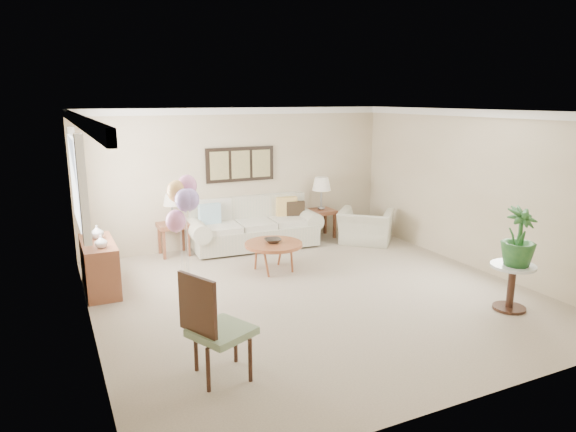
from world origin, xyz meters
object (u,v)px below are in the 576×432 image
(accent_chair, at_px, (214,325))
(balloon_cluster, at_px, (183,200))
(sofa, at_px, (253,228))
(coffee_table, at_px, (274,245))
(armchair, at_px, (366,227))

(accent_chair, height_order, balloon_cluster, balloon_cluster)
(sofa, relative_size, coffee_table, 2.75)
(sofa, relative_size, balloon_cluster, 1.47)
(sofa, xyz_separation_m, coffee_table, (-0.22, -1.46, 0.07))
(sofa, height_order, accent_chair, accent_chair)
(armchair, bearing_deg, sofa, 24.13)
(sofa, bearing_deg, coffee_table, -98.69)
(sofa, bearing_deg, accent_chair, -116.35)
(sofa, distance_m, accent_chair, 4.73)
(sofa, height_order, balloon_cluster, balloon_cluster)
(accent_chair, bearing_deg, balloon_cluster, 83.02)
(coffee_table, distance_m, balloon_cluster, 2.02)
(armchair, height_order, balloon_cluster, balloon_cluster)
(accent_chair, bearing_deg, coffee_table, 55.95)
(sofa, bearing_deg, armchair, -18.47)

